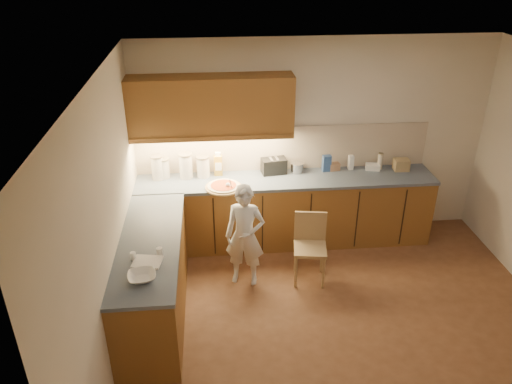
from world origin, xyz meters
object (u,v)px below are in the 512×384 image
Objects in this scene: pizza_on_board at (224,187)px; wooden_chair at (310,242)px; oil_jug at (218,165)px; child at (245,236)px; toaster at (274,166)px.

wooden_chair is at bearing -32.10° from pizza_on_board.
oil_jug is at bearing 144.46° from wooden_chair.
child is (0.21, -0.62, -0.32)m from pizza_on_board.
wooden_chair is (0.97, -0.61, -0.46)m from pizza_on_board.
toaster is (-0.31, 0.97, 0.54)m from wooden_chair.
oil_jug is at bearing 170.90° from toaster.
wooden_chair is 1.16m from toaster.
wooden_chair is 2.66× the size of oil_jug.
child is 1.51× the size of wooden_chair.
pizza_on_board is 0.54× the size of wooden_chair.
toaster is at bearing 79.32° from child.
toaster is (0.71, -0.01, -0.04)m from oil_jug.
child reaches higher than oil_jug.
child is 1.16m from toaster.
wooden_chair is 1.53m from oil_jug.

